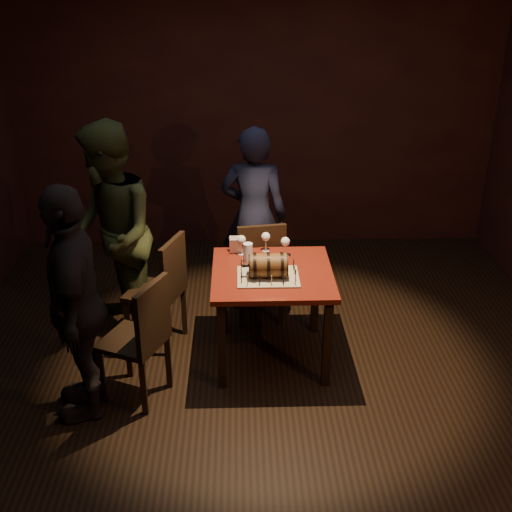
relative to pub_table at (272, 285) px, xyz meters
name	(u,v)px	position (x,y,z in m)	size (l,w,h in m)	color
room_shell	(266,199)	(-0.06, -0.20, 0.76)	(5.04, 5.04, 2.80)	black
pub_table	(272,285)	(0.00, 0.00, 0.00)	(0.90, 0.90, 0.75)	#51140D
cake_board	(268,277)	(-0.04, -0.10, 0.12)	(0.45, 0.35, 0.01)	#9E967F
barrel_cake	(268,265)	(-0.04, -0.10, 0.21)	(0.33, 0.19, 0.19)	brown
birthday_candles	(268,271)	(-0.04, -0.10, 0.16)	(0.40, 0.30, 0.09)	#F8DE94
wine_glass_left	(241,241)	(-0.23, 0.32, 0.23)	(0.07, 0.07, 0.16)	silver
wine_glass_mid	(266,237)	(-0.03, 0.37, 0.23)	(0.07, 0.07, 0.16)	silver
wine_glass_right	(285,242)	(0.11, 0.27, 0.23)	(0.07, 0.07, 0.16)	silver
pint_of_ale	(248,253)	(-0.18, 0.18, 0.18)	(0.07, 0.07, 0.15)	silver
menu_card	(236,246)	(-0.27, 0.34, 0.17)	(0.10, 0.05, 0.13)	white
chair_back	(259,266)	(-0.08, 0.57, -0.12)	(0.46, 0.46, 0.93)	black
chair_left_rear	(163,286)	(-0.85, 0.23, -0.12)	(0.51, 0.51, 0.93)	black
chair_left_front	(142,334)	(-0.92, -0.49, -0.12)	(0.53, 0.53, 0.93)	black
person_back	(254,216)	(-0.11, 0.99, 0.17)	(0.59, 0.39, 1.61)	black
person_left_rear	(110,235)	(-1.26, 0.38, 0.26)	(0.87, 0.68, 1.80)	#333C1E
person_left_front	(76,304)	(-1.32, -0.59, 0.19)	(0.97, 0.40, 1.65)	black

